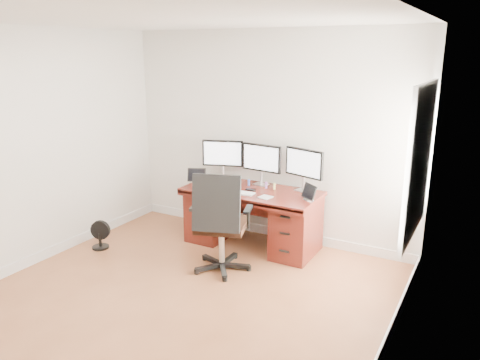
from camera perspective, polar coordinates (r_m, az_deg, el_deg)
The scene contains 20 objects.
ground at distance 4.75m, azimuth -9.14°, elevation -15.47°, with size 4.50×4.50×0.00m, color #925838.
back_wall at distance 6.09m, azimuth 3.43°, elevation 5.28°, with size 4.00×0.10×2.70m, color white.
right_wall at distance 3.49m, azimuth 17.95°, elevation -3.19°, with size 0.10×4.50×2.70m.
desk at distance 5.97m, azimuth 1.54°, elevation -4.33°, with size 1.70×0.80×0.75m.
office_chair at distance 5.28m, azimuth -2.38°, elevation -7.22°, with size 0.80×0.80×1.18m.
floor_fan at distance 6.21m, azimuth -16.74°, elevation -6.46°, with size 0.25×0.21×0.36m.
monitor_left at distance 6.25m, azimuth -2.13°, elevation 3.10°, with size 0.53×0.21×0.53m.
monitor_center at distance 5.98m, azimuth 2.64°, elevation 2.52°, with size 0.55×0.15×0.53m.
monitor_right at distance 5.76m, azimuth 7.82°, elevation 1.88°, with size 0.54×0.19×0.53m.
tablet_left at distance 6.17m, azimuth -5.36°, elevation 0.47°, with size 0.25×0.16×0.19m.
tablet_right at distance 5.47m, azimuth 8.39°, elevation -1.59°, with size 0.23×0.20×0.19m.
keyboard at distance 5.69m, azimuth 0.20°, elevation -1.57°, with size 0.31×0.13×0.01m, color white.
trackpad at distance 5.54m, azimuth 3.12°, elevation -2.10°, with size 0.14×0.14×0.01m, color #B5B7BC.
drawing_tablet at distance 5.83m, azimuth -1.53°, elevation -1.18°, with size 0.21×0.13×0.01m, color black.
phone at distance 5.82m, azimuth 1.31°, elevation -1.19°, with size 0.12×0.06×0.01m, color black.
figurine_orange at distance 6.11m, azimuth -0.87°, elevation 0.04°, with size 0.04×0.04×0.09m.
figurine_brown at distance 6.06m, azimuth -0.03°, elevation -0.09°, with size 0.04×0.04×0.09m.
figurine_blue at distance 6.00m, azimuth 1.09°, elevation -0.25°, with size 0.04×0.04×0.09m.
figurine_purple at distance 5.90m, azimuth 3.22°, elevation -0.57°, with size 0.04×0.04×0.09m.
figurine_yellow at distance 5.85m, azimuth 4.20°, elevation -0.71°, with size 0.04×0.04×0.09m.
Camera 1 is at (2.58, -3.16, 2.42)m, focal length 35.00 mm.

